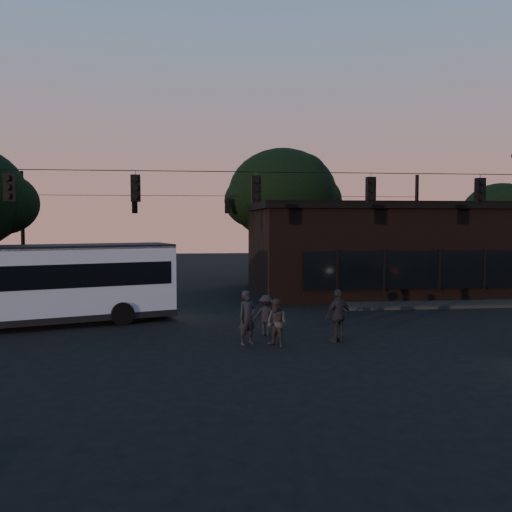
{
  "coord_description": "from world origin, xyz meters",
  "views": [
    {
      "loc": [
        -2.56,
        -17.6,
        4.32
      ],
      "look_at": [
        0.0,
        4.0,
        3.0
      ],
      "focal_mm": 40.0,
      "sensor_mm": 36.0,
      "label": 1
    }
  ],
  "objects": [
    {
      "name": "ground",
      "position": [
        0.0,
        0.0,
        0.0
      ],
      "size": [
        120.0,
        120.0,
        0.0
      ],
      "primitive_type": "plane",
      "color": "black",
      "rests_on": "ground"
    },
    {
      "name": "sidewalk_far_right",
      "position": [
        12.0,
        14.0,
        0.07
      ],
      "size": [
        14.0,
        10.0,
        0.15
      ],
      "primitive_type": "cube",
      "color": "black",
      "rests_on": "ground"
    },
    {
      "name": "building",
      "position": [
        9.0,
        15.97,
        2.71
      ],
      "size": [
        15.4,
        10.41,
        5.4
      ],
      "color": "black",
      "rests_on": "ground"
    },
    {
      "name": "tree_behind",
      "position": [
        4.0,
        22.0,
        6.19
      ],
      "size": [
        7.6,
        7.6,
        9.43
      ],
      "color": "black",
      "rests_on": "ground"
    },
    {
      "name": "tree_right",
      "position": [
        18.0,
        18.0,
        4.63
      ],
      "size": [
        5.2,
        5.2,
        6.86
      ],
      "color": "black",
      "rests_on": "ground"
    },
    {
      "name": "signal_rig_near",
      "position": [
        0.0,
        4.0,
        4.45
      ],
      "size": [
        26.24,
        0.3,
        7.5
      ],
      "color": "black",
      "rests_on": "ground"
    },
    {
      "name": "signal_rig_far",
      "position": [
        0.0,
        20.0,
        4.2
      ],
      "size": [
        26.24,
        0.3,
        7.5
      ],
      "color": "black",
      "rests_on": "ground"
    },
    {
      "name": "bus",
      "position": [
        -9.09,
        6.52,
        1.87
      ],
      "size": [
        12.1,
        6.45,
        3.34
      ],
      "rotation": [
        0.0,
        0.0,
        0.33
      ],
      "color": "#A1B2CD",
      "rests_on": "ground"
    },
    {
      "name": "pedestrian_a",
      "position": [
        -0.54,
        2.09,
        0.95
      ],
      "size": [
        0.83,
        0.73,
        1.9
      ],
      "primitive_type": "imported",
      "rotation": [
        0.0,
        0.0,
        0.5
      ],
      "color": "black",
      "rests_on": "ground"
    },
    {
      "name": "pedestrian_b",
      "position": [
        0.44,
        1.66,
        0.83
      ],
      "size": [
        1.0,
        1.01,
        1.65
      ],
      "primitive_type": "imported",
      "rotation": [
        0.0,
        0.0,
        -0.85
      ],
      "color": "#2D2A29",
      "rests_on": "ground"
    },
    {
      "name": "pedestrian_c",
      "position": [
        2.75,
        2.14,
        0.95
      ],
      "size": [
        1.21,
        0.89,
        1.9
      ],
      "primitive_type": "imported",
      "rotation": [
        0.0,
        0.0,
        3.57
      ],
      "color": "black",
      "rests_on": "ground"
    },
    {
      "name": "pedestrian_d",
      "position": [
        0.34,
        3.64,
        0.77
      ],
      "size": [
        1.1,
        0.8,
        1.54
      ],
      "primitive_type": "imported",
      "rotation": [
        0.0,
        0.0,
        2.89
      ],
      "color": "black",
      "rests_on": "ground"
    }
  ]
}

